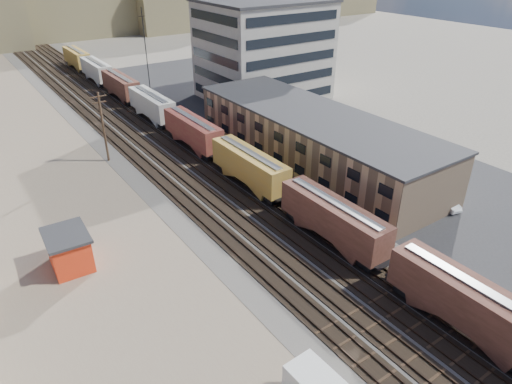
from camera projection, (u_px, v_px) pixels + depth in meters
ground at (370, 304)px, 39.33m from camera, size 300.00×300.00×0.00m
ballast_bed at (143, 132)px, 75.38m from camera, size 18.00×200.00×0.06m
dirt_yard at (26, 187)px, 58.15m from camera, size 24.00×180.00×0.03m
asphalt_lot at (304, 131)px, 75.59m from camera, size 26.00×120.00×0.04m
rail_tracks at (140, 132)px, 75.07m from camera, size 11.40×200.00×0.24m
freight_train at (171, 116)px, 73.74m from camera, size 3.00×119.74×4.46m
warehouse at (313, 138)px, 63.12m from camera, size 12.40×40.40×7.25m
office_tower at (263, 50)px, 88.55m from camera, size 22.60×18.60×18.45m
utility_pole_north at (103, 126)px, 62.83m from camera, size 2.20×0.32×10.00m
radio_mast at (147, 60)px, 81.25m from camera, size 1.20×0.16×18.00m
maintenance_shed at (69, 250)px, 43.12m from camera, size 4.06×5.14×3.66m
parked_car_white at (445, 202)px, 53.44m from camera, size 2.30×4.32×1.35m
parked_car_blue at (298, 108)px, 84.18m from camera, size 5.44×5.54×1.48m
parked_car_far at (262, 94)px, 91.45m from camera, size 3.34×4.94×1.56m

